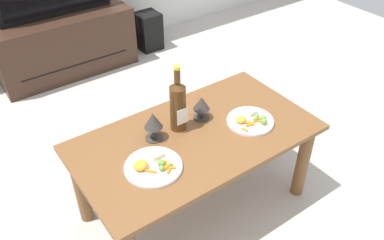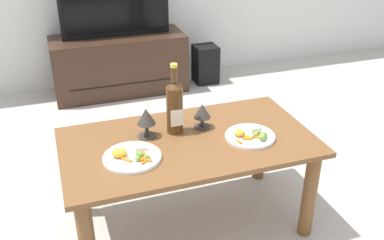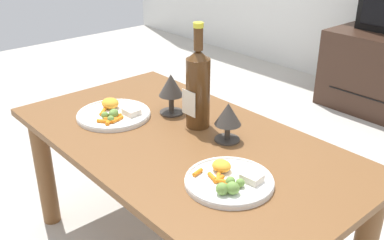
{
  "view_description": "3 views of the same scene",
  "coord_description": "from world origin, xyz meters",
  "px_view_note": "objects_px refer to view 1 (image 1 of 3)",
  "views": [
    {
      "loc": [
        -0.9,
        -1.24,
        1.77
      ],
      "look_at": [
        -0.0,
        0.03,
        0.58
      ],
      "focal_mm": 37.67,
      "sensor_mm": 36.0,
      "label": 1
    },
    {
      "loc": [
        -0.57,
        -1.73,
        1.56
      ],
      "look_at": [
        0.04,
        0.06,
        0.58
      ],
      "focal_mm": 41.02,
      "sensor_mm": 36.0,
      "label": 2
    },
    {
      "loc": [
        0.98,
        -0.82,
        1.17
      ],
      "look_at": [
        0.02,
        0.03,
        0.57
      ],
      "focal_mm": 41.41,
      "sensor_mm": 36.0,
      "label": 3
    }
  ],
  "objects_px": {
    "dining_table": "(196,149)",
    "goblet_right": "(201,104)",
    "wine_bottle": "(178,104)",
    "goblet_left": "(153,122)",
    "floor_speaker": "(148,31)",
    "dinner_plate_right": "(251,120)",
    "dinner_plate_left": "(153,166)",
    "tv_stand": "(64,44)"
  },
  "relations": [
    {
      "from": "floor_speaker",
      "to": "goblet_right",
      "type": "bearing_deg",
      "value": -111.91
    },
    {
      "from": "floor_speaker",
      "to": "goblet_right",
      "type": "height_order",
      "value": "goblet_right"
    },
    {
      "from": "floor_speaker",
      "to": "dinner_plate_right",
      "type": "height_order",
      "value": "dinner_plate_right"
    },
    {
      "from": "wine_bottle",
      "to": "dinner_plate_left",
      "type": "bearing_deg",
      "value": -145.03
    },
    {
      "from": "dinner_plate_right",
      "to": "goblet_right",
      "type": "bearing_deg",
      "value": 135.88
    },
    {
      "from": "dining_table",
      "to": "tv_stand",
      "type": "bearing_deg",
      "value": 90.27
    },
    {
      "from": "wine_bottle",
      "to": "goblet_right",
      "type": "xyz_separation_m",
      "value": [
        0.14,
        -0.0,
        -0.06
      ]
    },
    {
      "from": "wine_bottle",
      "to": "dinner_plate_right",
      "type": "relative_size",
      "value": 1.47
    },
    {
      "from": "floor_speaker",
      "to": "goblet_left",
      "type": "relative_size",
      "value": 2.3
    },
    {
      "from": "dinner_plate_left",
      "to": "dinner_plate_right",
      "type": "height_order",
      "value": "dinner_plate_left"
    },
    {
      "from": "goblet_right",
      "to": "dinner_plate_left",
      "type": "height_order",
      "value": "goblet_right"
    },
    {
      "from": "goblet_left",
      "to": "dinner_plate_right",
      "type": "xyz_separation_m",
      "value": [
        0.47,
        -0.18,
        -0.09
      ]
    },
    {
      "from": "dinner_plate_right",
      "to": "dining_table",
      "type": "bearing_deg",
      "value": 164.83
    },
    {
      "from": "dining_table",
      "to": "floor_speaker",
      "type": "xyz_separation_m",
      "value": [
        0.77,
        1.81,
        -0.24
      ]
    },
    {
      "from": "dinner_plate_right",
      "to": "wine_bottle",
      "type": "bearing_deg",
      "value": 151.25
    },
    {
      "from": "wine_bottle",
      "to": "dinner_plate_left",
      "type": "xyz_separation_m",
      "value": [
        -0.25,
        -0.18,
        -0.13
      ]
    },
    {
      "from": "goblet_right",
      "to": "dining_table",
      "type": "bearing_deg",
      "value": -137.01
    },
    {
      "from": "wine_bottle",
      "to": "goblet_left",
      "type": "relative_size",
      "value": 2.39
    },
    {
      "from": "floor_speaker",
      "to": "dinner_plate_left",
      "type": "bearing_deg",
      "value": -120.04
    },
    {
      "from": "wine_bottle",
      "to": "dinner_plate_right",
      "type": "distance_m",
      "value": 0.4
    },
    {
      "from": "dinner_plate_left",
      "to": "dinner_plate_right",
      "type": "relative_size",
      "value": 1.08
    },
    {
      "from": "goblet_right",
      "to": "floor_speaker",
      "type": "bearing_deg",
      "value": 68.84
    },
    {
      "from": "dining_table",
      "to": "wine_bottle",
      "type": "relative_size",
      "value": 3.39
    },
    {
      "from": "goblet_right",
      "to": "dinner_plate_left",
      "type": "xyz_separation_m",
      "value": [
        -0.4,
        -0.18,
        -0.07
      ]
    },
    {
      "from": "dining_table",
      "to": "floor_speaker",
      "type": "relative_size",
      "value": 3.52
    },
    {
      "from": "dining_table",
      "to": "dinner_plate_right",
      "type": "distance_m",
      "value": 0.32
    },
    {
      "from": "tv_stand",
      "to": "goblet_right",
      "type": "bearing_deg",
      "value": -86.21
    },
    {
      "from": "tv_stand",
      "to": "goblet_right",
      "type": "height_order",
      "value": "goblet_right"
    },
    {
      "from": "tv_stand",
      "to": "dining_table",
      "type": "bearing_deg",
      "value": -89.73
    },
    {
      "from": "floor_speaker",
      "to": "goblet_right",
      "type": "distance_m",
      "value": 1.88
    },
    {
      "from": "floor_speaker",
      "to": "goblet_right",
      "type": "relative_size",
      "value": 2.65
    },
    {
      "from": "floor_speaker",
      "to": "goblet_left",
      "type": "distance_m",
      "value": 2.0
    },
    {
      "from": "tv_stand",
      "to": "dinner_plate_left",
      "type": "distance_m",
      "value": 1.96
    },
    {
      "from": "dining_table",
      "to": "goblet_left",
      "type": "relative_size",
      "value": 8.08
    },
    {
      "from": "wine_bottle",
      "to": "goblet_left",
      "type": "bearing_deg",
      "value": -179.73
    },
    {
      "from": "floor_speaker",
      "to": "dinner_plate_right",
      "type": "distance_m",
      "value": 1.98
    },
    {
      "from": "goblet_right",
      "to": "dinner_plate_left",
      "type": "distance_m",
      "value": 0.44
    },
    {
      "from": "dinner_plate_left",
      "to": "dining_table",
      "type": "bearing_deg",
      "value": 14.89
    },
    {
      "from": "wine_bottle",
      "to": "goblet_left",
      "type": "height_order",
      "value": "wine_bottle"
    },
    {
      "from": "dinner_plate_left",
      "to": "dinner_plate_right",
      "type": "bearing_deg",
      "value": -0.21
    },
    {
      "from": "dining_table",
      "to": "goblet_right",
      "type": "bearing_deg",
      "value": 42.99
    },
    {
      "from": "goblet_right",
      "to": "dinner_plate_right",
      "type": "distance_m",
      "value": 0.27
    }
  ]
}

